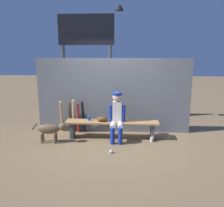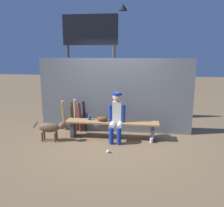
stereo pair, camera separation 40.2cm
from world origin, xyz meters
TOP-DOWN VIEW (x-y plane):
  - ground_plane at (0.00, 0.00)m, footprint 30.00×30.00m
  - chainlink_fence at (0.00, 0.52)m, footprint 4.03×0.03m
  - dugout_bench at (0.00, 0.00)m, footprint 2.29×0.36m
  - player_seated at (0.12, -0.11)m, footprint 0.41×0.55m
  - baseball_glove at (-0.24, 0.00)m, footprint 0.28×0.20m
  - bat_aluminum_black at (-0.79, 0.37)m, footprint 0.10×0.18m
  - bat_aluminum_red at (-0.91, 0.35)m, footprint 0.10×0.21m
  - bat_wood_natural at (-1.03, 0.35)m, footprint 0.12×0.28m
  - bat_wood_dark at (-1.14, 0.43)m, footprint 0.07×0.16m
  - bat_wood_tan at (-1.37, 0.39)m, footprint 0.09×0.26m
  - baseball at (0.03, -0.89)m, footprint 0.07×0.07m
  - cup_on_ground at (0.97, -0.17)m, footprint 0.08×0.08m
  - cup_on_bench at (-0.58, 0.06)m, footprint 0.08×0.08m
  - scoreboard at (-0.79, 1.53)m, footprint 1.92×0.27m
  - dog at (-1.42, -0.38)m, footprint 0.84×0.20m

SIDE VIEW (x-z plane):
  - ground_plane at x=0.00m, z-range 0.00..0.00m
  - baseball at x=0.03m, z-range 0.00..0.07m
  - cup_on_ground at x=0.97m, z-range 0.00..0.11m
  - dog at x=-1.42m, z-range 0.09..0.58m
  - dugout_bench at x=0.00m, z-range 0.12..0.56m
  - bat_aluminum_red at x=-0.91m, z-range 0.00..0.80m
  - bat_wood_dark at x=-1.14m, z-range 0.00..0.82m
  - bat_wood_tan at x=-1.37m, z-range 0.00..0.86m
  - bat_aluminum_black at x=-0.79m, z-range 0.00..0.86m
  - bat_wood_natural at x=-1.03m, z-range 0.00..0.92m
  - cup_on_bench at x=-0.58m, z-range 0.44..0.55m
  - baseball_glove at x=-0.24m, z-range 0.44..0.56m
  - player_seated at x=0.12m, z-range 0.05..1.21m
  - chainlink_fence at x=0.00m, z-range 0.00..1.96m
  - scoreboard at x=-0.79m, z-range 0.64..4.05m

